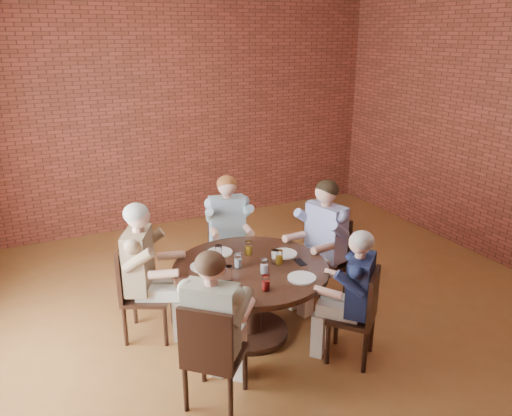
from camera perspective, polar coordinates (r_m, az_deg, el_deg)
name	(u,v)px	position (r m, az deg, el deg)	size (l,w,h in m)	color
floor	(288,330)	(5.23, 3.73, -13.74)	(7.00, 7.00, 0.00)	brown
wall_back	(176,114)	(7.70, -9.12, 10.58)	(7.00, 7.00, 0.00)	brown
dining_table	(251,287)	(4.89, -0.61, -9.04)	(1.49, 1.49, 0.75)	black
chair_a	(327,256)	(5.59, 8.07, -5.46)	(0.56, 0.56, 0.97)	black
diner_a	(321,244)	(5.45, 7.49, -4.07)	(0.57, 0.70, 1.40)	#4655B7
chair_b	(227,242)	(5.94, -3.31, -3.90)	(0.50, 0.50, 0.94)	black
diner_b	(228,232)	(5.80, -3.17, -2.80)	(0.53, 0.65, 1.33)	#89A3AF
chair_c	(138,288)	(5.03, -13.36, -8.84)	(0.60, 0.60, 0.96)	black
diner_c	(146,272)	(4.94, -12.47, -7.15)	(0.55, 0.68, 1.38)	brown
chair_d	(211,353)	(4.04, -5.14, -16.17)	(0.61, 0.61, 0.95)	black
diner_d	(215,329)	(4.02, -4.75, -13.61)	(0.54, 0.66, 1.35)	#BCA593
chair_e	(360,312)	(4.65, 11.84, -11.61)	(0.56, 0.56, 0.90)	black
diner_e	(353,297)	(4.59, 11.02, -9.95)	(0.49, 0.60, 1.27)	#161E3E
plate_a	(284,254)	(5.04, 3.24, -5.22)	(0.26, 0.26, 0.01)	white
plate_b	(220,252)	(5.08, -4.18, -5.06)	(0.26, 0.26, 0.01)	white
plate_c	(204,266)	(4.80, -5.99, -6.66)	(0.26, 0.26, 0.01)	white
plate_d	(302,278)	(4.58, 5.25, -7.95)	(0.26, 0.26, 0.01)	white
glass_a	(275,257)	(4.82, 2.20, -5.60)	(0.07, 0.07, 0.14)	white
glass_b	(249,248)	(5.01, -0.86, -4.58)	(0.07, 0.07, 0.14)	white
glass_c	(219,252)	(4.93, -4.29, -5.02)	(0.07, 0.07, 0.14)	white
glass_d	(238,261)	(4.74, -2.06, -6.04)	(0.07, 0.07, 0.14)	white
glass_e	(228,273)	(4.51, -3.16, -7.47)	(0.07, 0.07, 0.14)	white
glass_f	(266,283)	(4.35, 1.13, -8.55)	(0.07, 0.07, 0.14)	white
glass_g	(264,266)	(4.63, 0.94, -6.68)	(0.07, 0.07, 0.14)	white
glass_h	(279,257)	(4.82, 2.66, -5.62)	(0.07, 0.07, 0.14)	white
smartphone	(300,262)	(4.88, 5.07, -6.20)	(0.08, 0.15, 0.01)	black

